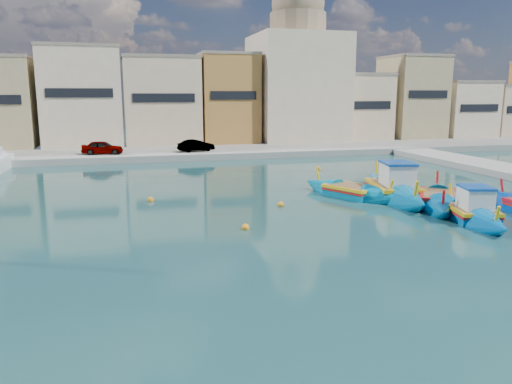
{
  "coord_description": "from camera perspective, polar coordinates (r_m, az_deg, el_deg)",
  "views": [
    {
      "loc": [
        -10.02,
        -16.38,
        5.99
      ],
      "look_at": [
        -4.04,
        6.0,
        1.4
      ],
      "focal_mm": 35.0,
      "sensor_mm": 36.0,
      "label": 1
    }
  ],
  "objects": [
    {
      "name": "luzzu_cyan_mid",
      "position": [
        28.84,
        20.19,
        -0.95
      ],
      "size": [
        6.15,
        8.2,
        2.49
      ],
      "color": "#005E9B",
      "rests_on": "ground"
    },
    {
      "name": "mooring_buoys",
      "position": [
        26.91,
        10.29,
        -1.67
      ],
      "size": [
        23.72,
        24.43,
        0.36
      ],
      "color": "orange",
      "rests_on": "ground"
    },
    {
      "name": "luzzu_turquoise_cabin",
      "position": [
        30.35,
        15.44,
        0.18
      ],
      "size": [
        4.51,
        10.58,
        3.32
      ],
      "color": "#0068A3",
      "rests_on": "ground"
    },
    {
      "name": "north_quay",
      "position": [
        49.74,
        -3.25,
        4.61
      ],
      "size": [
        80.0,
        8.0,
        0.6
      ],
      "primitive_type": "cube",
      "color": "gray",
      "rests_on": "ground"
    },
    {
      "name": "church_block",
      "position": [
        59.88,
        4.71,
        13.48
      ],
      "size": [
        10.0,
        10.0,
        19.1
      ],
      "color": "beige",
      "rests_on": "ground"
    },
    {
      "name": "ground",
      "position": [
        20.12,
        15.83,
        -6.56
      ],
      "size": [
        160.0,
        160.0,
        0.0
      ],
      "primitive_type": "plane",
      "color": "#163C43",
      "rests_on": "ground"
    },
    {
      "name": "parked_cars",
      "position": [
        47.31,
        -20.06,
        4.71
      ],
      "size": [
        22.91,
        2.37,
        1.23
      ],
      "color": "#4C1919",
      "rests_on": "north_quay"
    },
    {
      "name": "north_townhouses",
      "position": [
        58.2,
        1.74,
        10.22
      ],
      "size": [
        83.2,
        7.87,
        10.19
      ],
      "color": "beige",
      "rests_on": "ground"
    },
    {
      "name": "luzzu_green",
      "position": [
        29.9,
        10.87,
        -0.06
      ],
      "size": [
        5.01,
        7.55,
        2.35
      ],
      "color": "#0075A4",
      "rests_on": "ground"
    },
    {
      "name": "luzzu_blue_cabin",
      "position": [
        26.11,
        23.31,
        -2.27
      ],
      "size": [
        3.67,
        7.63,
        2.62
      ],
      "color": "#005FAC",
      "rests_on": "ground"
    }
  ]
}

